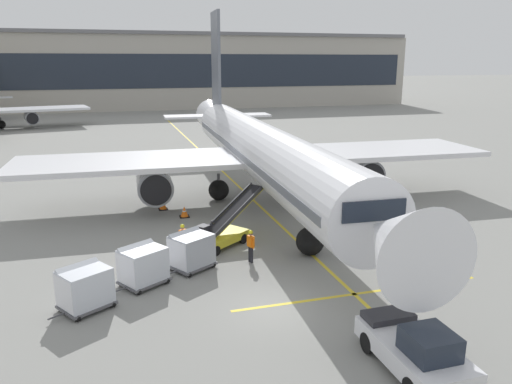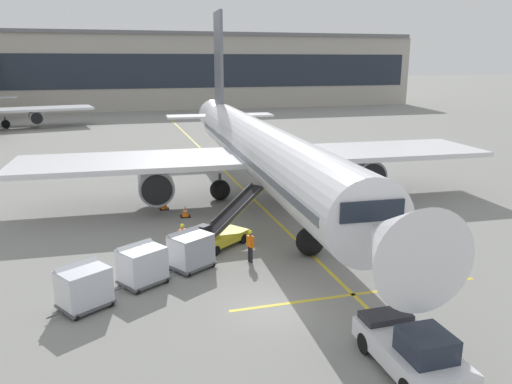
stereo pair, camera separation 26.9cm
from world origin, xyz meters
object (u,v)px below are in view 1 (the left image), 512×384
(baggage_cart_second, at_px, (142,265))
(safety_cone_wingtip, at_px, (184,212))
(belt_loader, at_px, (222,231))
(ground_crew_by_carts, at_px, (251,244))
(baggage_cart_third, at_px, (84,287))
(safety_cone_engine_keepout, at_px, (163,205))
(baggage_cart_lead, at_px, (191,250))
(parked_airplane, at_px, (259,150))
(pushback_tug, at_px, (415,349))
(ground_crew_by_loader, at_px, (183,237))

(baggage_cart_second, xyz_separation_m, safety_cone_wingtip, (3.40, 9.89, -0.64))
(belt_loader, distance_m, ground_crew_by_carts, 2.96)
(baggage_cart_third, xyz_separation_m, safety_cone_engine_keepout, (4.70, 13.79, -0.66))
(belt_loader, height_order, safety_cone_engine_keepout, belt_loader)
(safety_cone_wingtip, bearing_deg, baggage_cart_lead, -96.22)
(baggage_cart_lead, xyz_separation_m, safety_cone_wingtip, (0.94, 8.66, -0.64))
(baggage_cart_third, distance_m, safety_cone_engine_keepout, 14.58)
(baggage_cart_third, relative_size, safety_cone_engine_keepout, 3.86)
(belt_loader, bearing_deg, parked_airplane, 60.92)
(belt_loader, bearing_deg, pushback_tug, -75.19)
(ground_crew_by_carts, height_order, safety_cone_wingtip, ground_crew_by_carts)
(pushback_tug, bearing_deg, ground_crew_by_carts, 104.27)
(parked_airplane, height_order, ground_crew_by_loader, parked_airplane)
(parked_airplane, distance_m, baggage_cart_lead, 13.40)
(belt_loader, height_order, baggage_cart_lead, belt_loader)
(ground_crew_by_loader, bearing_deg, parked_airplane, 52.80)
(baggage_cart_second, bearing_deg, belt_loader, 40.57)
(baggage_cart_lead, bearing_deg, ground_crew_by_loader, 93.62)
(parked_airplane, bearing_deg, safety_cone_engine_keepout, -177.53)
(ground_crew_by_carts, height_order, safety_cone_engine_keepout, ground_crew_by_carts)
(pushback_tug, relative_size, ground_crew_by_loader, 2.53)
(baggage_cart_lead, xyz_separation_m, baggage_cart_third, (-4.94, -2.95, 0.00))
(safety_cone_engine_keepout, relative_size, safety_cone_wingtip, 0.97)
(parked_airplane, xyz_separation_m, ground_crew_by_loader, (-7.00, -9.22, -2.83))
(baggage_cart_lead, distance_m, safety_cone_engine_keepout, 10.86)
(baggage_cart_lead, height_order, safety_cone_engine_keepout, baggage_cart_lead)
(safety_cone_engine_keepout, distance_m, safety_cone_wingtip, 2.47)
(pushback_tug, height_order, ground_crew_by_carts, pushback_tug)
(ground_crew_by_loader, xyz_separation_m, ground_crew_by_carts, (3.21, -1.97, 0.00))
(baggage_cart_lead, bearing_deg, safety_cone_wingtip, 83.78)
(ground_crew_by_loader, distance_m, safety_cone_wingtip, 6.86)
(ground_crew_by_loader, height_order, safety_cone_engine_keepout, ground_crew_by_loader)
(baggage_cart_lead, height_order, pushback_tug, baggage_cart_lead)
(parked_airplane, relative_size, baggage_cart_second, 16.22)
(safety_cone_engine_keepout, bearing_deg, baggage_cart_second, -100.42)
(baggage_cart_third, distance_m, pushback_tug, 13.21)
(safety_cone_wingtip, bearing_deg, baggage_cart_third, -116.86)
(pushback_tug, xyz_separation_m, safety_cone_engine_keepout, (-6.02, 21.49, -0.48))
(parked_airplane, distance_m, safety_cone_engine_keepout, 7.93)
(parked_airplane, relative_size, safety_cone_engine_keepout, 62.62)
(baggage_cart_second, relative_size, ground_crew_by_carts, 1.57)
(baggage_cart_second, bearing_deg, ground_crew_by_loader, 53.46)
(baggage_cart_lead, bearing_deg, ground_crew_by_carts, -0.80)
(parked_airplane, relative_size, baggage_cart_third, 16.22)
(baggage_cart_third, relative_size, pushback_tug, 0.62)
(safety_cone_engine_keepout, bearing_deg, safety_cone_wingtip, -61.52)
(baggage_cart_lead, xyz_separation_m, safety_cone_engine_keepout, (-0.23, 10.84, -0.66))
(baggage_cart_third, height_order, pushback_tug, baggage_cart_third)
(baggage_cart_lead, height_order, ground_crew_by_carts, baggage_cart_lead)
(baggage_cart_lead, relative_size, baggage_cart_third, 1.00)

